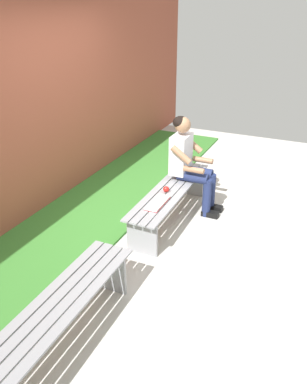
{
  "coord_description": "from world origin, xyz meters",
  "views": [
    {
      "loc": [
        4.12,
        1.67,
        2.56
      ],
      "look_at": [
        0.81,
        0.15,
        0.79
      ],
      "focal_mm": 37.68,
      "sensor_mm": 36.0,
      "label": 1
    }
  ],
  "objects": [
    {
      "name": "brick_wall",
      "position": [
        0.5,
        -1.75,
        1.56
      ],
      "size": [
        9.5,
        0.24,
        3.12
      ],
      "primitive_type": "cube",
      "color": "#9E4C38",
      "rests_on": "ground"
    },
    {
      "name": "grass_strip",
      "position": [
        1.16,
        -1.39,
        0.01
      ],
      "size": [
        9.0,
        2.09,
        0.03
      ],
      "primitive_type": "cube",
      "color": "#387A2D",
      "rests_on": "ground"
    },
    {
      "name": "apple",
      "position": [
        0.1,
        -0.01,
        0.47
      ],
      "size": [
        0.07,
        0.07,
        0.07
      ],
      "primitive_type": "sphere",
      "color": "red",
      "rests_on": "bench_near"
    },
    {
      "name": "bench_far",
      "position": [
        2.32,
        0.0,
        0.34
      ],
      "size": [
        1.93,
        0.42,
        0.44
      ],
      "rotation": [
        0.0,
        0.0,
        0.01
      ],
      "color": "gray",
      "rests_on": "ground"
    },
    {
      "name": "bench_near",
      "position": [
        0.0,
        0.0,
        0.34
      ],
      "size": [
        1.86,
        0.42,
        0.44
      ],
      "rotation": [
        0.0,
        0.0,
        0.01
      ],
      "color": "gray",
      "rests_on": "ground"
    },
    {
      "name": "ground_plane",
      "position": [
        1.16,
        1.0,
        -0.02
      ],
      "size": [
        10.0,
        7.0,
        0.04
      ],
      "primitive_type": "cube",
      "color": "beige"
    },
    {
      "name": "book_open",
      "position": [
        0.42,
        0.02,
        0.45
      ],
      "size": [
        0.41,
        0.16,
        0.02
      ],
      "rotation": [
        0.0,
        0.0,
        0.01
      ],
      "color": "white",
      "rests_on": "bench_near"
    },
    {
      "name": "person_seated",
      "position": [
        -0.39,
        0.1,
        0.68
      ],
      "size": [
        0.5,
        0.69,
        1.24
      ],
      "color": "silver",
      "rests_on": "ground"
    }
  ]
}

